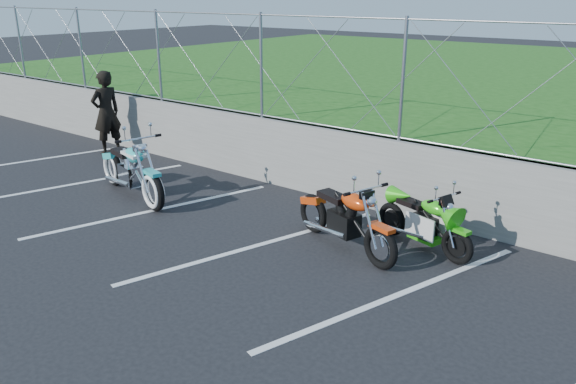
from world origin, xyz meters
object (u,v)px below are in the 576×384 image
Objects in this scene: naked_orange at (346,221)px; sportbike_green at (425,224)px; person_standing at (106,113)px; cruiser_turquoise at (132,172)px.

sportbike_green is (0.91, 0.73, -0.06)m from naked_orange.
naked_orange is 1.20× the size of sportbike_green.
naked_orange reaches higher than sportbike_green.
person_standing reaches higher than naked_orange.
naked_orange is (4.35, 0.50, -0.04)m from cruiser_turquoise.
person_standing reaches higher than sportbike_green.
person_standing is at bearing -166.52° from sportbike_green.
person_standing is (-7.35, 1.13, 0.52)m from naked_orange.
naked_orange is at bearing -124.90° from sportbike_green.
sportbike_green is at bearing 92.30° from person_standing.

